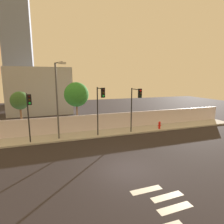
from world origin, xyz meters
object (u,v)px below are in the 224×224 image
object	(u,v)px
traffic_light_left	(29,108)
roadside_tree_leftmost	(20,101)
street_lamp_curbside	(58,95)
fire_hydrant	(159,125)
roadside_tree_midleft	(76,95)
traffic_light_right	(100,101)
traffic_light_center	(136,101)

from	to	relation	value
traffic_light_left	roadside_tree_leftmost	distance (m)	4.18
street_lamp_curbside	traffic_light_left	bearing A→B (deg)	-166.94
traffic_light_left	fire_hydrant	xyz separation A→B (m)	(13.68, 0.64, -2.83)
roadside_tree_leftmost	roadside_tree_midleft	size ratio (longest dim) A/B	0.84
traffic_light_left	traffic_light_right	bearing A→B (deg)	-1.88
street_lamp_curbside	roadside_tree_leftmost	bearing A→B (deg)	136.85
street_lamp_curbside	roadside_tree_leftmost	xyz separation A→B (m)	(-3.66, 3.43, -0.77)
traffic_light_right	roadside_tree_leftmost	xyz separation A→B (m)	(-7.53, 4.21, -0.15)
traffic_light_center	street_lamp_curbside	distance (m)	7.73
traffic_light_right	roadside_tree_midleft	size ratio (longest dim) A/B	0.90
roadside_tree_midleft	street_lamp_curbside	bearing A→B (deg)	-123.01
fire_hydrant	traffic_light_center	bearing A→B (deg)	-166.52
traffic_light_left	traffic_light_center	world-z (taller)	traffic_light_center
traffic_light_center	fire_hydrant	size ratio (longest dim) A/B	5.58
traffic_light_left	fire_hydrant	distance (m)	13.99
traffic_light_left	fire_hydrant	bearing A→B (deg)	2.69
traffic_light_right	roadside_tree_leftmost	distance (m)	8.63
roadside_tree_leftmost	street_lamp_curbside	bearing A→B (deg)	-43.15
traffic_light_right	traffic_light_center	bearing A→B (deg)	0.04
traffic_light_left	traffic_light_center	size ratio (longest dim) A/B	0.94
traffic_light_left	street_lamp_curbside	distance (m)	2.72
traffic_light_center	traffic_light_left	bearing A→B (deg)	178.84
fire_hydrant	street_lamp_curbside	bearing A→B (deg)	-179.65
traffic_light_center	fire_hydrant	distance (m)	4.75
roadside_tree_midleft	traffic_light_left	bearing A→B (deg)	-139.64
traffic_light_right	roadside_tree_leftmost	size ratio (longest dim) A/B	1.07
fire_hydrant	roadside_tree_leftmost	bearing A→B (deg)	167.25
traffic_light_center	street_lamp_curbside	xyz separation A→B (m)	(-7.66, 0.78, 0.73)
traffic_light_right	street_lamp_curbside	bearing A→B (deg)	168.54
fire_hydrant	traffic_light_right	bearing A→B (deg)	-173.37
traffic_light_center	traffic_light_right	xyz separation A→B (m)	(-3.78, -0.00, 0.11)
traffic_light_left	street_lamp_curbside	world-z (taller)	street_lamp_curbside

